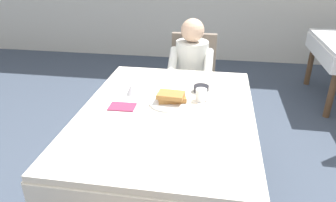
# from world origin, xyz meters

# --- Properties ---
(ground_plane) EXTENTS (14.00, 14.00, 0.00)m
(ground_plane) POSITION_xyz_m (0.00, 0.00, 0.00)
(ground_plane) COLOR #3D4756
(dining_table_main) EXTENTS (1.12, 1.52, 0.74)m
(dining_table_main) POSITION_xyz_m (0.00, 0.00, 0.65)
(dining_table_main) COLOR silver
(dining_table_main) RESTS_ON ground
(chair_diner) EXTENTS (0.44, 0.45, 0.93)m
(chair_diner) POSITION_xyz_m (0.06, 1.17, 0.53)
(chair_diner) COLOR #7A6B5B
(chair_diner) RESTS_ON ground
(diner_person) EXTENTS (0.40, 0.43, 1.12)m
(diner_person) POSITION_xyz_m (0.06, 1.01, 0.67)
(diner_person) COLOR silver
(diner_person) RESTS_ON ground
(plate_breakfast) EXTENTS (0.28, 0.28, 0.02)m
(plate_breakfast) POSITION_xyz_m (0.01, 0.10, 0.75)
(plate_breakfast) COLOR white
(plate_breakfast) RESTS_ON dining_table_main
(breakfast_stack) EXTENTS (0.21, 0.17, 0.06)m
(breakfast_stack) POSITION_xyz_m (0.01, 0.10, 0.79)
(breakfast_stack) COLOR #A36B33
(breakfast_stack) RESTS_ON plate_breakfast
(cup_coffee) EXTENTS (0.11, 0.08, 0.08)m
(cup_coffee) POSITION_xyz_m (0.21, 0.17, 0.78)
(cup_coffee) COLOR white
(cup_coffee) RESTS_ON dining_table_main
(bowl_butter) EXTENTS (0.11, 0.11, 0.04)m
(bowl_butter) POSITION_xyz_m (0.20, 0.33, 0.76)
(bowl_butter) COLOR black
(bowl_butter) RESTS_ON dining_table_main
(syrup_pitcher) EXTENTS (0.08, 0.08, 0.07)m
(syrup_pitcher) POSITION_xyz_m (-0.29, 0.19, 0.78)
(syrup_pitcher) COLOR silver
(syrup_pitcher) RESTS_ON dining_table_main
(fork_left_of_plate) EXTENTS (0.02, 0.18, 0.00)m
(fork_left_of_plate) POSITION_xyz_m (-0.18, 0.08, 0.74)
(fork_left_of_plate) COLOR silver
(fork_left_of_plate) RESTS_ON dining_table_main
(knife_right_of_plate) EXTENTS (0.02, 0.20, 0.00)m
(knife_right_of_plate) POSITION_xyz_m (0.20, 0.08, 0.74)
(knife_right_of_plate) COLOR silver
(knife_right_of_plate) RESTS_ON dining_table_main
(spoon_near_edge) EXTENTS (0.15, 0.03, 0.00)m
(spoon_near_edge) POSITION_xyz_m (0.05, -0.22, 0.74)
(spoon_near_edge) COLOR silver
(spoon_near_edge) RESTS_ON dining_table_main
(napkin_folded) EXTENTS (0.17, 0.12, 0.01)m
(napkin_folded) POSITION_xyz_m (-0.29, -0.01, 0.74)
(napkin_folded) COLOR #8C2D4C
(napkin_folded) RESTS_ON dining_table_main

